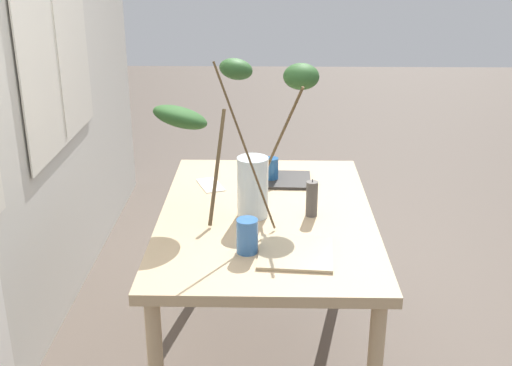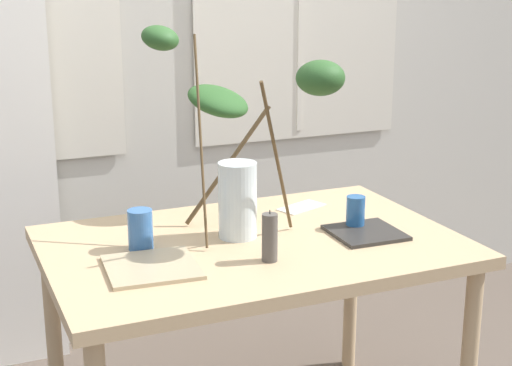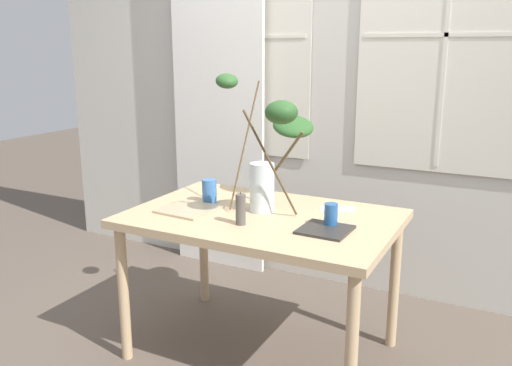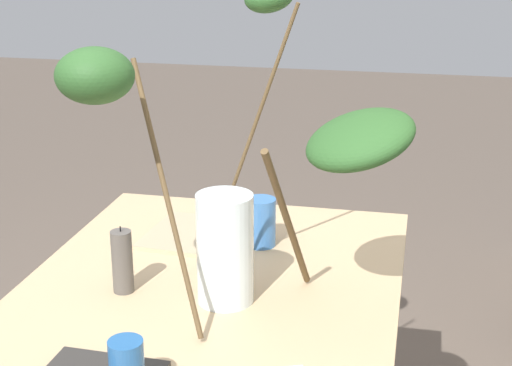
{
  "view_description": "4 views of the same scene",
  "coord_description": "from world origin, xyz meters",
  "px_view_note": "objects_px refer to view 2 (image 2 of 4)",
  "views": [
    {
      "loc": [
        -2.42,
        -0.01,
        1.83
      ],
      "look_at": [
        -0.03,
        0.04,
        0.9
      ],
      "focal_mm": 45.26,
      "sensor_mm": 36.0,
      "label": 1
    },
    {
      "loc": [
        -0.92,
        -2.16,
        1.6
      ],
      "look_at": [
        0.04,
        0.07,
        0.93
      ],
      "focal_mm": 54.43,
      "sensor_mm": 36.0,
      "label": 2
    },
    {
      "loc": [
        1.14,
        -2.3,
        1.57
      ],
      "look_at": [
        -0.06,
        0.05,
        0.9
      ],
      "focal_mm": 37.92,
      "sensor_mm": 36.0,
      "label": 3
    },
    {
      "loc": [
        1.47,
        0.45,
        1.56
      ],
      "look_at": [
        -0.11,
        0.11,
        1.01
      ],
      "focal_mm": 54.32,
      "sensor_mm": 36.0,
      "label": 4
    }
  ],
  "objects_px": {
    "dining_table": "(253,263)",
    "drinking_glass_blue_right": "(355,212)",
    "plate_square_right": "(365,233)",
    "plate_square_left": "(152,267)",
    "drinking_glass_blue_left": "(140,230)",
    "pillar_candle": "(270,238)",
    "vase_with_branches": "(240,135)"
  },
  "relations": [
    {
      "from": "dining_table",
      "to": "pillar_candle",
      "type": "distance_m",
      "value": 0.24
    },
    {
      "from": "dining_table",
      "to": "drinking_glass_blue_right",
      "type": "relative_size",
      "value": 11.77
    },
    {
      "from": "drinking_glass_blue_right",
      "to": "pillar_candle",
      "type": "distance_m",
      "value": 0.42
    },
    {
      "from": "dining_table",
      "to": "drinking_glass_blue_right",
      "type": "height_order",
      "value": "drinking_glass_blue_right"
    },
    {
      "from": "vase_with_branches",
      "to": "plate_square_right",
      "type": "xyz_separation_m",
      "value": [
        0.36,
        -0.2,
        -0.32
      ]
    },
    {
      "from": "dining_table",
      "to": "plate_square_left",
      "type": "relative_size",
      "value": 4.99
    },
    {
      "from": "vase_with_branches",
      "to": "drinking_glass_blue_right",
      "type": "relative_size",
      "value": 6.34
    },
    {
      "from": "plate_square_left",
      "to": "pillar_candle",
      "type": "distance_m",
      "value": 0.36
    },
    {
      "from": "dining_table",
      "to": "pillar_candle",
      "type": "relative_size",
      "value": 8.25
    },
    {
      "from": "dining_table",
      "to": "drinking_glass_blue_left",
      "type": "bearing_deg",
      "value": 169.12
    },
    {
      "from": "drinking_glass_blue_right",
      "to": "pillar_candle",
      "type": "bearing_deg",
      "value": -157.4
    },
    {
      "from": "dining_table",
      "to": "drinking_glass_blue_left",
      "type": "distance_m",
      "value": 0.38
    },
    {
      "from": "drinking_glass_blue_left",
      "to": "drinking_glass_blue_right",
      "type": "xyz_separation_m",
      "value": [
        0.71,
        -0.09,
        -0.01
      ]
    },
    {
      "from": "drinking_glass_blue_right",
      "to": "dining_table",
      "type": "bearing_deg",
      "value": 176.66
    },
    {
      "from": "drinking_glass_blue_right",
      "to": "plate_square_left",
      "type": "height_order",
      "value": "drinking_glass_blue_right"
    },
    {
      "from": "dining_table",
      "to": "vase_with_branches",
      "type": "height_order",
      "value": "vase_with_branches"
    },
    {
      "from": "plate_square_left",
      "to": "pillar_candle",
      "type": "bearing_deg",
      "value": -12.4
    },
    {
      "from": "vase_with_branches",
      "to": "drinking_glass_blue_right",
      "type": "height_order",
      "value": "vase_with_branches"
    },
    {
      "from": "plate_square_right",
      "to": "pillar_candle",
      "type": "xyz_separation_m",
      "value": [
        -0.39,
        -0.09,
        0.07
      ]
    },
    {
      "from": "drinking_glass_blue_right",
      "to": "pillar_candle",
      "type": "xyz_separation_m",
      "value": [
        -0.39,
        -0.16,
        0.02
      ]
    },
    {
      "from": "drinking_glass_blue_right",
      "to": "drinking_glass_blue_left",
      "type": "bearing_deg",
      "value": 172.95
    },
    {
      "from": "drinking_glass_blue_left",
      "to": "plate_square_left",
      "type": "height_order",
      "value": "drinking_glass_blue_left"
    },
    {
      "from": "vase_with_branches",
      "to": "dining_table",
      "type": "bearing_deg",
      "value": -91.66
    },
    {
      "from": "vase_with_branches",
      "to": "pillar_candle",
      "type": "xyz_separation_m",
      "value": [
        -0.03,
        -0.3,
        -0.25
      ]
    },
    {
      "from": "plate_square_right",
      "to": "drinking_glass_blue_left",
      "type": "bearing_deg",
      "value": 167.49
    },
    {
      "from": "plate_square_right",
      "to": "pillar_candle",
      "type": "height_order",
      "value": "pillar_candle"
    },
    {
      "from": "plate_square_left",
      "to": "pillar_candle",
      "type": "relative_size",
      "value": 1.65
    },
    {
      "from": "dining_table",
      "to": "drinking_glass_blue_right",
      "type": "xyz_separation_m",
      "value": [
        0.37,
        -0.02,
        0.13
      ]
    },
    {
      "from": "vase_with_branches",
      "to": "plate_square_left",
      "type": "distance_m",
      "value": 0.53
    },
    {
      "from": "dining_table",
      "to": "plate_square_right",
      "type": "bearing_deg",
      "value": -14.05
    },
    {
      "from": "drinking_glass_blue_right",
      "to": "plate_square_left",
      "type": "xyz_separation_m",
      "value": [
        -0.73,
        -0.09,
        -0.05
      ]
    },
    {
      "from": "drinking_glass_blue_left",
      "to": "drinking_glass_blue_right",
      "type": "height_order",
      "value": "drinking_glass_blue_left"
    }
  ]
}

